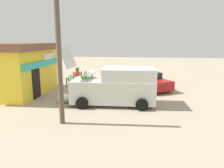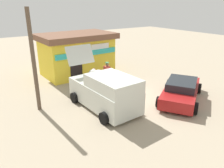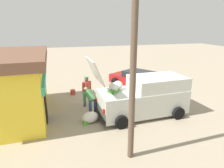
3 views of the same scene
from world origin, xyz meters
name	(u,v)px [view 3 (image 3 of 3)]	position (x,y,z in m)	size (l,w,h in m)	color
ground_plane	(125,100)	(0.00, 0.00, 0.00)	(60.00, 60.00, 0.00)	tan
storefront_bar	(9,85)	(-0.61, 6.10, 1.62)	(5.69, 3.80, 3.15)	yellow
delivery_van	(145,96)	(-2.10, -0.27, 0.96)	(2.38, 4.84, 2.98)	silver
parked_sedan	(139,80)	(2.10, -1.79, 0.57)	(4.66, 3.81, 1.18)	maroon
vendor_standing	(87,89)	(-0.26, 2.37, 0.96)	(0.45, 0.53, 1.68)	#4C4C51
customer_bending	(90,99)	(-1.41, 2.37, 0.84)	(0.72, 0.68, 1.40)	navy
unloaded_banana_pile	(90,118)	(-2.23, 2.53, 0.23)	(0.72, 0.84, 0.50)	silver
paint_bucket	(73,92)	(1.78, 3.01, 0.16)	(0.33, 0.33, 0.32)	#BF3F33
utility_pole	(133,86)	(-5.06, 1.59, 2.57)	(0.20, 0.20, 5.15)	brown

